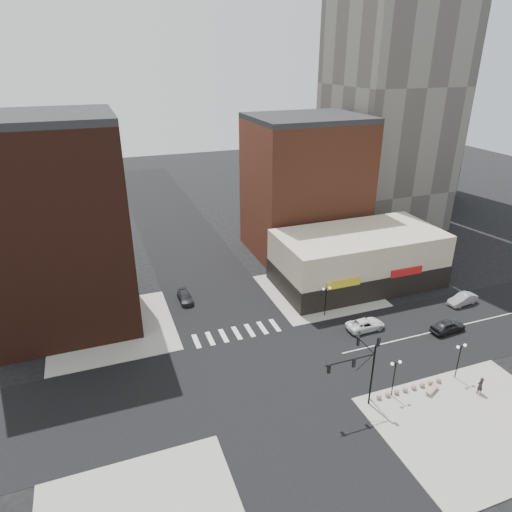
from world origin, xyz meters
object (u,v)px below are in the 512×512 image
traffic_signal (363,363)px  street_lamp_se_a (395,370)px  white_suv (365,324)px  street_lamp_se_b (460,353)px  stone_bench (432,390)px  dark_sedan_north (185,297)px  pedestrian (480,385)px  silver_sedan (463,299)px  dark_sedan_east (448,326)px  street_lamp_ne (326,294)px

traffic_signal → street_lamp_se_a: 4.12m
traffic_signal → white_suv: 14.52m
street_lamp_se_b → stone_bench: street_lamp_se_b is taller
dark_sedan_north → pedestrian: (23.86, -29.04, 0.46)m
street_lamp_se_b → pedestrian: (0.50, -2.78, -2.21)m
street_lamp_se_a → pedestrian: size_ratio=2.16×
street_lamp_se_b → pedestrian: 3.59m
street_lamp_se_a → pedestrian: bearing=-18.1°
street_lamp_se_a → stone_bench: street_lamp_se_a is taller
silver_sedan → dark_sedan_east: bearing=-62.1°
street_lamp_ne → white_suv: street_lamp_ne is taller
dark_sedan_east → dark_sedan_north: bearing=53.2°
white_suv → pedestrian: bearing=-164.6°
street_lamp_se_b → street_lamp_ne: same height
street_lamp_se_b → silver_sedan: 17.56m
street_lamp_ne → pedestrian: 20.34m
street_lamp_se_b → silver_sedan: bearing=45.0°
traffic_signal → street_lamp_se_b: size_ratio=1.87×
silver_sedan → pedestrian: bearing=-45.6°
dark_sedan_north → stone_bench: dark_sedan_north is taller
traffic_signal → street_lamp_se_a: traffic_signal is taller
street_lamp_se_a → stone_bench: 5.20m
traffic_signal → white_suv: traffic_signal is taller
street_lamp_se_b → street_lamp_ne: size_ratio=1.00×
traffic_signal → dark_sedan_east: 19.27m
dark_sedan_east → traffic_signal: bearing=109.1°
pedestrian → traffic_signal: bearing=-11.2°
street_lamp_se_b → stone_bench: 4.93m
silver_sedan → stone_bench: (-16.12, -13.28, -0.39)m
pedestrian → dark_sedan_north: bearing=-48.3°
traffic_signal → dark_sedan_north: (-11.59, 26.09, -4.34)m
silver_sedan → pedestrian: pedestrian is taller
white_suv → dark_sedan_north: (-19.62, 14.78, -0.07)m
street_lamp_ne → stone_bench: 17.54m
white_suv → street_lamp_se_b: bearing=-163.1°
street_lamp_se_a → stone_bench: size_ratio=2.16×
white_suv → pedestrian: (4.23, -14.26, 0.40)m
dark_sedan_east → pedestrian: bearing=150.0°
dark_sedan_north → street_lamp_se_a: bearing=-60.4°
traffic_signal → street_lamp_se_a: (3.76, -0.17, -1.67)m
street_lamp_ne → traffic_signal: bearing=-106.7°
traffic_signal → pedestrian: 13.20m
street_lamp_se_a → silver_sedan: street_lamp_se_a is taller
traffic_signal → dark_sedan_east: bearing=22.9°
pedestrian → stone_bench: (-4.33, 1.78, -0.73)m
dark_sedan_east → silver_sedan: dark_sedan_east is taller
stone_bench → street_lamp_se_b: bearing=-10.0°
silver_sedan → dark_sedan_north: 38.30m
stone_bench → white_suv: bearing=65.0°
white_suv → silver_sedan: bearing=-88.3°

